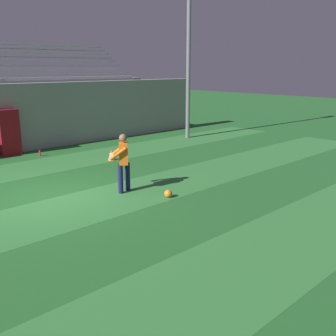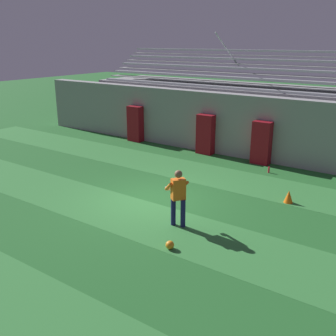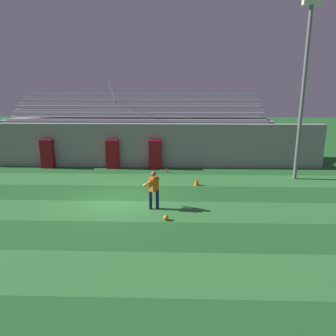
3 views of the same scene
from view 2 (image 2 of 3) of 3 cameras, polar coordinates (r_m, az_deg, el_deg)
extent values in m
plane|color=#236028|center=(13.10, -2.49, -4.68)|extent=(80.00, 80.00, 0.00)
cube|color=#337A38|center=(12.17, -6.27, -6.59)|extent=(28.00, 2.34, 0.01)
cube|color=#337A38|center=(15.73, 5.00, -0.76)|extent=(28.00, 2.34, 0.01)
cube|color=gray|center=(18.05, 10.16, 6.08)|extent=(24.00, 0.60, 2.80)
cube|color=maroon|center=(18.28, 5.46, 4.88)|extent=(0.79, 0.44, 1.83)
cube|color=maroon|center=(17.14, 13.41, 3.58)|extent=(0.79, 0.44, 1.83)
cube|color=maroon|center=(20.62, -4.76, 6.41)|extent=(0.79, 0.44, 1.83)
cube|color=gray|center=(20.16, 13.05, 7.29)|extent=(18.00, 3.90, 2.90)
cube|color=#A8AAB2|center=(18.48, 11.44, 11.16)|extent=(17.10, 0.36, 0.10)
cube|color=gray|center=(18.33, 11.14, 10.40)|extent=(17.10, 0.60, 0.04)
cube|color=#A8AAB2|center=(19.08, 12.40, 12.52)|extent=(17.10, 0.36, 0.10)
cube|color=gray|center=(18.92, 12.11, 11.79)|extent=(17.10, 0.60, 0.04)
cube|color=#A8AAB2|center=(19.69, 13.31, 13.79)|extent=(17.10, 0.36, 0.10)
cube|color=gray|center=(19.52, 13.03, 13.09)|extent=(17.10, 0.60, 0.04)
cube|color=#A8AAB2|center=(20.32, 14.17, 14.98)|extent=(17.10, 0.36, 0.10)
cube|color=gray|center=(20.14, 13.90, 14.32)|extent=(17.10, 0.60, 0.04)
cube|color=#A8AAB2|center=(20.96, 14.98, 16.09)|extent=(17.10, 0.36, 0.10)
cube|color=gray|center=(20.78, 14.73, 15.46)|extent=(17.10, 0.60, 0.04)
cylinder|color=#A8AAB2|center=(20.11, 8.64, 16.56)|extent=(0.06, 2.63, 1.65)
cylinder|color=#19194C|center=(11.25, 0.77, -6.34)|extent=(0.20, 0.20, 0.82)
cylinder|color=#19194C|center=(11.15, 2.18, -6.59)|extent=(0.20, 0.20, 0.82)
cube|color=orange|center=(10.92, 1.51, -3.08)|extent=(0.42, 0.45, 0.60)
sphere|color=brown|center=(10.77, 1.52, -0.89)|extent=(0.22, 0.22, 0.22)
cylinder|color=orange|center=(10.96, 0.08, -2.72)|extent=(0.44, 0.36, 0.37)
cylinder|color=orange|center=(11.11, 2.44, -2.45)|extent=(0.44, 0.36, 0.37)
cube|color=silver|center=(11.19, -0.04, -2.98)|extent=(0.15, 0.15, 0.08)
cube|color=silver|center=(11.31, 1.88, -2.75)|extent=(0.15, 0.15, 0.08)
sphere|color=orange|center=(10.15, 0.28, -11.11)|extent=(0.22, 0.22, 0.22)
cone|color=orange|center=(13.40, 17.11, -3.98)|extent=(0.30, 0.30, 0.42)
cylinder|color=red|center=(16.22, 14.42, -0.25)|extent=(0.07, 0.07, 0.24)
camera|label=1|loc=(12.14, -54.85, 2.82)|focal=42.00mm
camera|label=3|loc=(6.61, -100.72, -2.05)|focal=35.00mm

